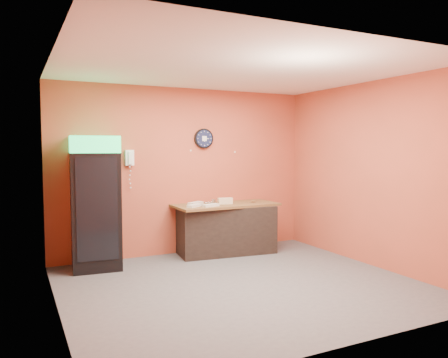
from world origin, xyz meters
TOP-DOWN VIEW (x-y plane):
  - floor at (0.00, 0.00)m, footprint 4.50×4.50m
  - back_wall at (0.00, 2.00)m, footprint 4.50×0.02m
  - left_wall at (-2.25, 0.00)m, footprint 0.02×4.00m
  - right_wall at (2.25, 0.00)m, footprint 0.02×4.00m
  - ceiling at (0.00, 0.00)m, footprint 4.50×4.00m
  - beverage_cooler at (-1.56, 1.61)m, footprint 0.75×0.76m
  - prep_counter at (0.59, 1.64)m, footprint 1.68×0.89m
  - wall_clock at (0.33, 1.97)m, footprint 0.34×0.06m
  - wall_phone at (-0.97, 1.95)m, footprint 0.13×0.11m
  - butcher_paper at (0.59, 1.64)m, footprint 1.79×0.81m
  - sub_roll_stack at (0.56, 1.60)m, footprint 0.25×0.11m
  - wrapped_sandwich_left at (-0.03, 1.51)m, footprint 0.30×0.24m
  - wrapped_sandwich_mid at (0.22, 1.43)m, footprint 0.30×0.17m
  - wrapped_sandwich_right at (0.09, 1.76)m, footprint 0.32×0.26m
  - kitchen_tool at (0.45, 1.83)m, footprint 0.07×0.07m

SIDE VIEW (x-z plane):
  - floor at x=0.00m, z-range 0.00..0.00m
  - prep_counter at x=0.59m, z-range 0.00..0.81m
  - butcher_paper at x=0.59m, z-range 0.81..0.85m
  - wrapped_sandwich_mid at x=0.22m, z-range 0.85..0.89m
  - wrapped_sandwich_left at x=-0.03m, z-range 0.85..0.89m
  - wrapped_sandwich_right at x=0.09m, z-range 0.85..0.89m
  - kitchen_tool at x=0.45m, z-range 0.85..0.91m
  - sub_roll_stack at x=0.56m, z-range 0.85..0.95m
  - beverage_cooler at x=-1.56m, z-range -0.02..1.94m
  - back_wall at x=0.00m, z-range 0.00..2.80m
  - left_wall at x=-2.25m, z-range 0.00..2.80m
  - right_wall at x=2.25m, z-range 0.00..2.80m
  - wall_phone at x=-0.97m, z-range 1.51..1.76m
  - wall_clock at x=0.33m, z-range 1.78..2.13m
  - ceiling at x=0.00m, z-range 2.79..2.81m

